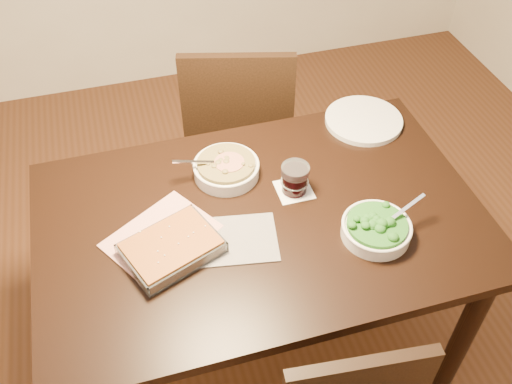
{
  "coord_description": "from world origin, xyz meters",
  "views": [
    {
      "loc": [
        -0.35,
        -1.16,
        2.08
      ],
      "look_at": [
        0.0,
        0.06,
        0.8
      ],
      "focal_mm": 40.0,
      "sensor_mm": 36.0,
      "label": 1
    }
  ],
  "objects_px": {
    "dinner_plate": "(364,120)",
    "wine_tumbler": "(295,178)",
    "table": "(261,236)",
    "chair_far": "(239,125)",
    "baking_dish": "(172,248)",
    "broccoli_bowl": "(376,228)",
    "stew_bowl": "(226,168)"
  },
  "relations": [
    {
      "from": "wine_tumbler",
      "to": "chair_far",
      "type": "relative_size",
      "value": 0.11
    },
    {
      "from": "baking_dish",
      "to": "table",
      "type": "bearing_deg",
      "value": -7.87
    },
    {
      "from": "stew_bowl",
      "to": "wine_tumbler",
      "type": "relative_size",
      "value": 2.46
    },
    {
      "from": "table",
      "to": "baking_dish",
      "type": "xyz_separation_m",
      "value": [
        -0.29,
        -0.07,
        0.12
      ]
    },
    {
      "from": "table",
      "to": "broccoli_bowl",
      "type": "relative_size",
      "value": 5.85
    },
    {
      "from": "wine_tumbler",
      "to": "dinner_plate",
      "type": "distance_m",
      "value": 0.46
    },
    {
      "from": "wine_tumbler",
      "to": "baking_dish",
      "type": "bearing_deg",
      "value": -160.91
    },
    {
      "from": "dinner_plate",
      "to": "wine_tumbler",
      "type": "bearing_deg",
      "value": -143.72
    },
    {
      "from": "broccoli_bowl",
      "to": "dinner_plate",
      "type": "relative_size",
      "value": 0.83
    },
    {
      "from": "stew_bowl",
      "to": "broccoli_bowl",
      "type": "relative_size",
      "value": 1.04
    },
    {
      "from": "stew_bowl",
      "to": "chair_far",
      "type": "bearing_deg",
      "value": 71.14
    },
    {
      "from": "baking_dish",
      "to": "dinner_plate",
      "type": "bearing_deg",
      "value": 6.34
    },
    {
      "from": "baking_dish",
      "to": "dinner_plate",
      "type": "distance_m",
      "value": 0.9
    },
    {
      "from": "dinner_plate",
      "to": "chair_far",
      "type": "height_order",
      "value": "chair_far"
    },
    {
      "from": "broccoli_bowl",
      "to": "chair_far",
      "type": "bearing_deg",
      "value": 102.13
    },
    {
      "from": "broccoli_bowl",
      "to": "dinner_plate",
      "type": "xyz_separation_m",
      "value": [
        0.19,
        0.52,
        -0.02
      ]
    },
    {
      "from": "broccoli_bowl",
      "to": "chair_far",
      "type": "height_order",
      "value": "chair_far"
    },
    {
      "from": "table",
      "to": "chair_far",
      "type": "xyz_separation_m",
      "value": [
        0.12,
        0.73,
        -0.12
      ]
    },
    {
      "from": "table",
      "to": "wine_tumbler",
      "type": "xyz_separation_m",
      "value": [
        0.14,
        0.08,
        0.15
      ]
    },
    {
      "from": "table",
      "to": "chair_far",
      "type": "relative_size",
      "value": 1.47
    },
    {
      "from": "table",
      "to": "chair_far",
      "type": "height_order",
      "value": "chair_far"
    },
    {
      "from": "stew_bowl",
      "to": "chair_far",
      "type": "xyz_separation_m",
      "value": [
        0.18,
        0.52,
        -0.25
      ]
    },
    {
      "from": "table",
      "to": "baking_dish",
      "type": "distance_m",
      "value": 0.33
    },
    {
      "from": "wine_tumbler",
      "to": "chair_far",
      "type": "xyz_separation_m",
      "value": [
        -0.02,
        0.65,
        -0.28
      ]
    },
    {
      "from": "table",
      "to": "wine_tumbler",
      "type": "relative_size",
      "value": 13.88
    },
    {
      "from": "broccoli_bowl",
      "to": "baking_dish",
      "type": "bearing_deg",
      "value": 170.49
    },
    {
      "from": "chair_far",
      "to": "baking_dish",
      "type": "bearing_deg",
      "value": 77.78
    },
    {
      "from": "table",
      "to": "baking_dish",
      "type": "relative_size",
      "value": 4.32
    },
    {
      "from": "baking_dish",
      "to": "chair_far",
      "type": "bearing_deg",
      "value": 41.39
    },
    {
      "from": "stew_bowl",
      "to": "baking_dish",
      "type": "distance_m",
      "value": 0.37
    },
    {
      "from": "stew_bowl",
      "to": "broccoli_bowl",
      "type": "bearing_deg",
      "value": -46.23
    },
    {
      "from": "dinner_plate",
      "to": "baking_dish",
      "type": "bearing_deg",
      "value": -152.36
    }
  ]
}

